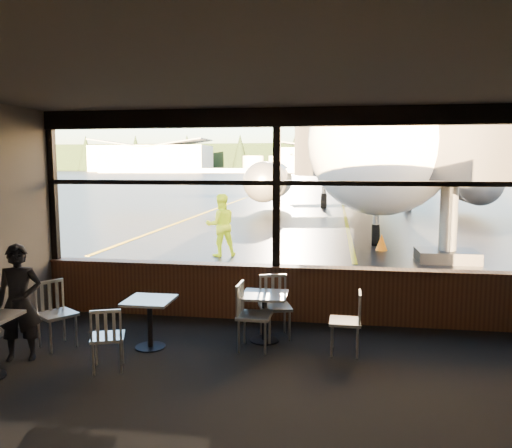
% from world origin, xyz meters
% --- Properties ---
extents(ground_plane, '(520.00, 520.00, 0.00)m').
position_xyz_m(ground_plane, '(0.00, 120.00, 0.00)').
color(ground_plane, black).
rests_on(ground_plane, ground).
extents(carpet_floor, '(8.00, 6.00, 0.01)m').
position_xyz_m(carpet_floor, '(0.00, -3.00, 0.01)').
color(carpet_floor, black).
rests_on(carpet_floor, ground).
extents(ceiling, '(8.00, 6.00, 0.04)m').
position_xyz_m(ceiling, '(0.00, -3.00, 3.50)').
color(ceiling, '#38332D').
rests_on(ceiling, ground).
extents(wall_back, '(8.00, 0.04, 3.50)m').
position_xyz_m(wall_back, '(0.00, -6.00, 1.75)').
color(wall_back, '#443E37').
rests_on(wall_back, ground).
extents(window_sill, '(8.00, 0.28, 0.90)m').
position_xyz_m(window_sill, '(0.00, 0.00, 0.45)').
color(window_sill, '#4B2816').
rests_on(window_sill, ground).
extents(window_header, '(8.00, 0.18, 0.30)m').
position_xyz_m(window_header, '(0.00, 0.00, 3.35)').
color(window_header, black).
rests_on(window_header, ground).
extents(mullion_left, '(0.12, 0.12, 2.60)m').
position_xyz_m(mullion_left, '(-3.95, 0.00, 2.20)').
color(mullion_left, black).
rests_on(mullion_left, ground).
extents(mullion_centre, '(0.12, 0.12, 2.60)m').
position_xyz_m(mullion_centre, '(0.00, 0.00, 2.20)').
color(mullion_centre, black).
rests_on(mullion_centre, ground).
extents(window_transom, '(8.00, 0.10, 0.08)m').
position_xyz_m(window_transom, '(0.00, 0.00, 2.30)').
color(window_transom, black).
rests_on(window_transom, ground).
extents(airliner, '(33.51, 39.71, 11.79)m').
position_xyz_m(airliner, '(2.75, 21.22, 5.89)').
color(airliner, white).
rests_on(airliner, ground_plane).
extents(jet_bridge, '(9.41, 11.50, 5.02)m').
position_xyz_m(jet_bridge, '(3.60, 5.50, 2.51)').
color(jet_bridge, '#29292B').
rests_on(jet_bridge, ground_plane).
extents(cafe_table_near, '(0.65, 0.65, 0.72)m').
position_xyz_m(cafe_table_near, '(-0.05, -1.04, 0.36)').
color(cafe_table_near, '#A7A29A').
rests_on(cafe_table_near, carpet_floor).
extents(cafe_table_mid, '(0.65, 0.65, 0.71)m').
position_xyz_m(cafe_table_mid, '(-1.62, -1.57, 0.36)').
color(cafe_table_mid, '#A29E95').
rests_on(cafe_table_mid, carpet_floor).
extents(chair_near_e, '(0.50, 0.50, 0.89)m').
position_xyz_m(chair_near_e, '(1.11, -1.34, 0.44)').
color(chair_near_e, beige).
rests_on(chair_near_e, carpet_floor).
extents(chair_near_w, '(0.54, 0.54, 0.96)m').
position_xyz_m(chair_near_w, '(-0.14, -1.39, 0.48)').
color(chair_near_w, '#BBB7A9').
rests_on(chair_near_w, carpet_floor).
extents(chair_near_n, '(0.65, 0.65, 0.95)m').
position_xyz_m(chair_near_n, '(0.09, -0.90, 0.47)').
color(chair_near_n, '#ABA69A').
rests_on(chair_near_n, carpet_floor).
extents(chair_mid_s, '(0.59, 0.59, 0.85)m').
position_xyz_m(chair_mid_s, '(-1.86, -2.38, 0.42)').
color(chair_mid_s, '#B8B3A6').
rests_on(chair_mid_s, carpet_floor).
extents(chair_mid_w, '(0.73, 0.73, 0.96)m').
position_xyz_m(chair_mid_w, '(-2.92, -1.76, 0.48)').
color(chair_mid_w, '#B6AFA4').
rests_on(chair_mid_w, carpet_floor).
extents(passenger, '(0.66, 0.54, 1.56)m').
position_xyz_m(passenger, '(-3.16, -2.24, 0.78)').
color(passenger, black).
rests_on(passenger, carpet_floor).
extents(ground_crew, '(1.07, 0.98, 1.78)m').
position_xyz_m(ground_crew, '(-2.25, 5.67, 0.89)').
color(ground_crew, '#BFF219').
rests_on(ground_crew, ground_plane).
extents(cone_nose, '(0.36, 0.36, 0.50)m').
position_xyz_m(cone_nose, '(2.39, 7.33, 0.25)').
color(cone_nose, orange).
rests_on(cone_nose, ground_plane).
extents(cone_wing, '(0.34, 0.34, 0.47)m').
position_xyz_m(cone_wing, '(-5.65, 20.73, 0.24)').
color(cone_wing, '#E76107').
rests_on(cone_wing, ground_plane).
extents(hangar_left, '(45.00, 18.00, 11.00)m').
position_xyz_m(hangar_left, '(-70.00, 180.00, 5.50)').
color(hangar_left, silver).
rests_on(hangar_left, ground_plane).
extents(hangar_mid, '(38.00, 15.00, 10.00)m').
position_xyz_m(hangar_mid, '(0.00, 185.00, 5.00)').
color(hangar_mid, silver).
rests_on(hangar_mid, ground_plane).
extents(hangar_right, '(50.00, 20.00, 12.00)m').
position_xyz_m(hangar_right, '(60.00, 178.00, 6.00)').
color(hangar_right, silver).
rests_on(hangar_right, ground_plane).
extents(fuel_tank_a, '(8.00, 8.00, 6.00)m').
position_xyz_m(fuel_tank_a, '(-30.00, 182.00, 3.00)').
color(fuel_tank_a, silver).
rests_on(fuel_tank_a, ground_plane).
extents(fuel_tank_b, '(8.00, 8.00, 6.00)m').
position_xyz_m(fuel_tank_b, '(-20.00, 182.00, 3.00)').
color(fuel_tank_b, silver).
rests_on(fuel_tank_b, ground_plane).
extents(fuel_tank_c, '(8.00, 8.00, 6.00)m').
position_xyz_m(fuel_tank_c, '(-10.00, 182.00, 3.00)').
color(fuel_tank_c, silver).
rests_on(fuel_tank_c, ground_plane).
extents(treeline, '(360.00, 3.00, 12.00)m').
position_xyz_m(treeline, '(0.00, 210.00, 6.00)').
color(treeline, black).
rests_on(treeline, ground_plane).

